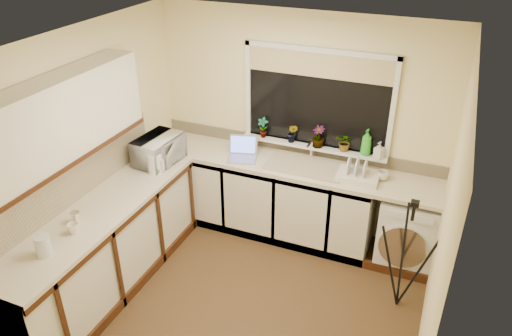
% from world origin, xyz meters
% --- Properties ---
extents(floor, '(3.20, 3.20, 0.00)m').
position_xyz_m(floor, '(0.00, 0.00, 0.00)').
color(floor, '#523921').
rests_on(floor, ground).
extents(ceiling, '(3.20, 3.20, 0.00)m').
position_xyz_m(ceiling, '(0.00, 0.00, 2.45)').
color(ceiling, white).
rests_on(ceiling, ground).
extents(wall_back, '(3.20, 0.00, 3.20)m').
position_xyz_m(wall_back, '(0.00, 1.50, 1.23)').
color(wall_back, '#F7E3A5').
rests_on(wall_back, ground).
extents(wall_front, '(3.20, 0.00, 3.20)m').
position_xyz_m(wall_front, '(0.00, -1.50, 1.23)').
color(wall_front, '#F7E3A5').
rests_on(wall_front, ground).
extents(wall_left, '(0.00, 3.00, 3.00)m').
position_xyz_m(wall_left, '(-1.60, 0.00, 1.23)').
color(wall_left, '#F7E3A5').
rests_on(wall_left, ground).
extents(wall_right, '(0.00, 3.00, 3.00)m').
position_xyz_m(wall_right, '(1.60, 0.00, 1.23)').
color(wall_right, '#F7E3A5').
rests_on(wall_right, ground).
extents(base_cabinet_back, '(2.55, 0.60, 0.86)m').
position_xyz_m(base_cabinet_back, '(-0.33, 1.20, 0.43)').
color(base_cabinet_back, silver).
rests_on(base_cabinet_back, floor).
extents(base_cabinet_left, '(0.54, 2.40, 0.86)m').
position_xyz_m(base_cabinet_left, '(-1.30, -0.30, 0.43)').
color(base_cabinet_left, silver).
rests_on(base_cabinet_left, floor).
extents(worktop_back, '(3.20, 0.60, 0.04)m').
position_xyz_m(worktop_back, '(0.00, 1.20, 0.88)').
color(worktop_back, beige).
rests_on(worktop_back, base_cabinet_back).
extents(worktop_left, '(0.60, 2.40, 0.04)m').
position_xyz_m(worktop_left, '(-1.30, -0.30, 0.88)').
color(worktop_left, beige).
rests_on(worktop_left, base_cabinet_left).
extents(upper_cabinet, '(0.28, 1.90, 0.70)m').
position_xyz_m(upper_cabinet, '(-1.44, -0.45, 1.80)').
color(upper_cabinet, silver).
rests_on(upper_cabinet, wall_left).
extents(splashback_left, '(0.02, 2.40, 0.45)m').
position_xyz_m(splashback_left, '(-1.59, -0.30, 1.12)').
color(splashback_left, beige).
rests_on(splashback_left, wall_left).
extents(splashback_back, '(3.20, 0.02, 0.14)m').
position_xyz_m(splashback_back, '(0.00, 1.49, 0.97)').
color(splashback_back, beige).
rests_on(splashback_back, wall_back).
extents(window_glass, '(1.50, 0.02, 1.00)m').
position_xyz_m(window_glass, '(0.20, 1.49, 1.55)').
color(window_glass, black).
rests_on(window_glass, wall_back).
extents(window_blind, '(1.50, 0.02, 0.25)m').
position_xyz_m(window_blind, '(0.20, 1.46, 1.92)').
color(window_blind, tan).
rests_on(window_blind, wall_back).
extents(windowsill, '(1.60, 0.14, 0.03)m').
position_xyz_m(windowsill, '(0.20, 1.43, 1.04)').
color(windowsill, white).
rests_on(windowsill, wall_back).
extents(sink, '(0.82, 0.46, 0.03)m').
position_xyz_m(sink, '(0.20, 1.20, 0.91)').
color(sink, tan).
rests_on(sink, worktop_back).
extents(faucet, '(0.03, 0.03, 0.24)m').
position_xyz_m(faucet, '(0.20, 1.38, 1.02)').
color(faucet, silver).
rests_on(faucet, worktop_back).
extents(washing_machine, '(0.60, 0.58, 0.80)m').
position_xyz_m(washing_machine, '(1.31, 1.19, 0.40)').
color(washing_machine, white).
rests_on(washing_machine, floor).
extents(laptop, '(0.37, 0.36, 0.22)m').
position_xyz_m(laptop, '(-0.51, 1.15, 0.96)').
color(laptop, '#9999A0').
rests_on(laptop, worktop_back).
extents(kettle, '(0.15, 0.15, 0.20)m').
position_xyz_m(kettle, '(-1.20, 0.49, 1.00)').
color(kettle, white).
rests_on(kettle, worktop_left).
extents(dish_rack, '(0.42, 0.32, 0.06)m').
position_xyz_m(dish_rack, '(0.76, 1.15, 0.93)').
color(dish_rack, silver).
rests_on(dish_rack, worktop_back).
extents(tripod, '(0.72, 0.72, 1.16)m').
position_xyz_m(tripod, '(1.36, 0.51, 0.58)').
color(tripod, black).
rests_on(tripod, floor).
extents(glass_jug, '(0.12, 0.12, 0.18)m').
position_xyz_m(glass_jug, '(-1.28, -0.99, 0.99)').
color(glass_jug, silver).
rests_on(glass_jug, worktop_left).
extents(steel_jar, '(0.08, 0.08, 0.11)m').
position_xyz_m(steel_jar, '(-1.34, -0.55, 0.96)').
color(steel_jar, white).
rests_on(steel_jar, worktop_left).
extents(microwave, '(0.40, 0.56, 0.29)m').
position_xyz_m(microwave, '(-1.28, 0.70, 1.05)').
color(microwave, silver).
rests_on(microwave, worktop_left).
extents(plant_a, '(0.13, 0.09, 0.23)m').
position_xyz_m(plant_a, '(-0.38, 1.41, 1.17)').
color(plant_a, '#999999').
rests_on(plant_a, windowsill).
extents(plant_b, '(0.13, 0.11, 0.21)m').
position_xyz_m(plant_b, '(-0.03, 1.41, 1.16)').
color(plant_b, '#999999').
rests_on(plant_b, windowsill).
extents(plant_c, '(0.17, 0.17, 0.24)m').
position_xyz_m(plant_c, '(0.26, 1.41, 1.17)').
color(plant_c, '#999999').
rests_on(plant_c, windowsill).
extents(plant_d, '(0.19, 0.17, 0.20)m').
position_xyz_m(plant_d, '(0.55, 1.43, 1.15)').
color(plant_d, '#999999').
rests_on(plant_d, windowsill).
extents(soap_bottle_green, '(0.13, 0.13, 0.28)m').
position_xyz_m(soap_bottle_green, '(0.76, 1.42, 1.19)').
color(soap_bottle_green, green).
rests_on(soap_bottle_green, windowsill).
extents(soap_bottle_clear, '(0.11, 0.11, 0.18)m').
position_xyz_m(soap_bottle_clear, '(0.90, 1.39, 1.14)').
color(soap_bottle_clear, '#999999').
rests_on(soap_bottle_clear, windowsill).
extents(cup_back, '(0.16, 0.16, 0.10)m').
position_xyz_m(cup_back, '(0.99, 1.23, 0.95)').
color(cup_back, silver).
rests_on(cup_back, worktop_back).
extents(cup_left, '(0.13, 0.13, 0.09)m').
position_xyz_m(cup_left, '(-1.26, -0.68, 0.95)').
color(cup_left, '#F2E8C7').
rests_on(cup_left, worktop_left).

